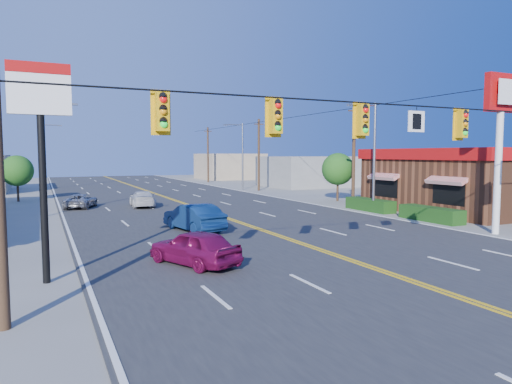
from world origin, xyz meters
name	(u,v)px	position (x,y,z in m)	size (l,w,h in m)	color
ground	(387,274)	(0.00, 0.00, 0.00)	(160.00, 160.00, 0.00)	gray
road	(205,211)	(0.00, 20.00, 0.03)	(20.00, 120.00, 0.06)	#2D2D30
signal_span	(387,137)	(-0.12, 0.00, 4.89)	(24.32, 0.34, 9.00)	#47301E
kfc	(482,179)	(19.90, 12.00, 2.38)	(16.30, 12.40, 4.70)	brown
kfc_pylon	(500,121)	(11.00, 4.00, 6.04)	(2.20, 0.36, 8.50)	white
pizza_hut_sign	(41,126)	(-11.00, 4.00, 5.18)	(1.90, 0.30, 6.85)	black
streetlight_se	(372,151)	(10.79, 14.00, 4.51)	(2.55, 0.25, 8.00)	gray
streetlight_ne	(241,152)	(10.79, 38.00, 4.51)	(2.55, 0.25, 8.00)	gray
streetlight_sw	(44,151)	(-10.79, 22.00, 4.51)	(2.55, 0.25, 8.00)	gray
streetlight_nw	(43,152)	(-10.79, 48.00, 4.51)	(2.55, 0.25, 8.00)	gray
utility_pole_near	(354,155)	(12.20, 18.00, 4.20)	(0.28, 0.28, 8.40)	#47301E
utility_pole_mid	(259,155)	(12.20, 36.00, 4.20)	(0.28, 0.28, 8.40)	#47301E
utility_pole_far	(208,155)	(12.20, 54.00, 4.20)	(0.28, 0.28, 8.40)	#47301E
tree_kfc_rear	(338,169)	(13.50, 22.00, 2.93)	(2.94, 2.94, 4.41)	#47301E
tree_west	(17,171)	(-13.00, 34.00, 2.79)	(2.80, 2.80, 4.20)	#47301E
bld_east_mid	(311,171)	(22.00, 40.00, 2.00)	(12.00, 10.00, 4.00)	gray
bld_east_far	(230,166)	(19.00, 62.00, 2.20)	(10.00, 10.00, 4.40)	tan
car_magenta	(194,249)	(-5.86, 4.06, 0.68)	(1.62, 4.02, 1.37)	maroon
car_blue	(194,218)	(-3.50, 11.56, 0.75)	(1.60, 4.58, 1.51)	navy
car_white	(142,199)	(-3.71, 24.61, 0.64)	(1.78, 4.39, 1.27)	silver
car_silver	(81,202)	(-8.27, 25.85, 0.55)	(1.82, 3.94, 1.10)	#9A999E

